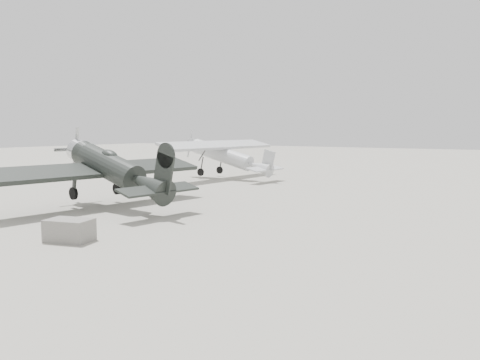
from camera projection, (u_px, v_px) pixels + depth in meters
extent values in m
plane|color=gray|center=(203.00, 218.00, 19.54)|extent=(160.00, 160.00, 0.00)
cylinder|color=black|center=(110.00, 168.00, 21.84)|extent=(4.04, 1.86, 1.24)
cone|color=black|center=(149.00, 170.00, 19.92)|extent=(2.46, 1.51, 1.15)
cylinder|color=silver|center=(80.00, 165.00, 23.61)|extent=(0.97, 1.21, 1.10)
cone|color=silver|center=(75.00, 164.00, 23.96)|extent=(0.39, 0.54, 0.50)
cube|color=silver|center=(75.00, 164.00, 23.92)|extent=(0.08, 0.17, 2.30)
ellipsoid|color=black|center=(108.00, 156.00, 21.90)|extent=(1.06, 0.75, 0.41)
cube|color=black|center=(103.00, 173.00, 22.28)|extent=(3.58, 10.78, 0.19)
cube|color=black|center=(160.00, 170.00, 19.45)|extent=(1.57, 3.83, 0.09)
cube|color=black|center=(162.00, 152.00, 19.28)|extent=(1.06, 0.26, 1.59)
cylinder|color=black|center=(77.00, 201.00, 21.75)|extent=(0.62, 0.24, 0.60)
cylinder|color=black|center=(121.00, 195.00, 23.53)|extent=(0.62, 0.24, 0.60)
cylinder|color=#333333|center=(77.00, 188.00, 21.68)|extent=(0.11, 0.11, 1.24)
cylinder|color=#333333|center=(121.00, 184.00, 23.47)|extent=(0.11, 0.11, 1.24)
cylinder|color=black|center=(164.00, 181.00, 19.35)|extent=(0.20, 0.10, 0.19)
cylinder|color=#AAACAF|center=(222.00, 154.00, 35.02)|extent=(5.35, 1.60, 1.11)
cone|color=#AAACAF|center=(261.00, 156.00, 32.89)|extent=(1.91, 1.18, 1.01)
cone|color=#AAACAF|center=(193.00, 153.00, 36.79)|extent=(0.70, 1.11, 1.05)
cube|color=#AAACAF|center=(189.00, 153.00, 37.03)|extent=(0.06, 0.15, 2.23)
cube|color=#AAACAF|center=(217.00, 146.00, 35.20)|extent=(2.96, 11.28, 0.18)
cube|color=#AAACAF|center=(267.00, 156.00, 32.58)|extent=(1.23, 3.52, 0.08)
cube|color=#AAACAF|center=(268.00, 146.00, 32.45)|extent=(0.92, 0.17, 1.32)
cylinder|color=black|center=(204.00, 175.00, 34.79)|extent=(0.58, 0.19, 0.57)
cylinder|color=black|center=(223.00, 173.00, 36.55)|extent=(0.58, 0.19, 0.57)
cylinder|color=#333333|center=(204.00, 168.00, 34.73)|extent=(0.10, 0.10, 1.22)
cylinder|color=#333333|center=(223.00, 166.00, 36.49)|extent=(0.10, 0.10, 1.22)
cylinder|color=black|center=(269.00, 161.00, 32.49)|extent=(0.19, 0.09, 0.18)
cube|color=slate|center=(69.00, 230.00, 15.38)|extent=(1.65, 1.26, 0.73)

